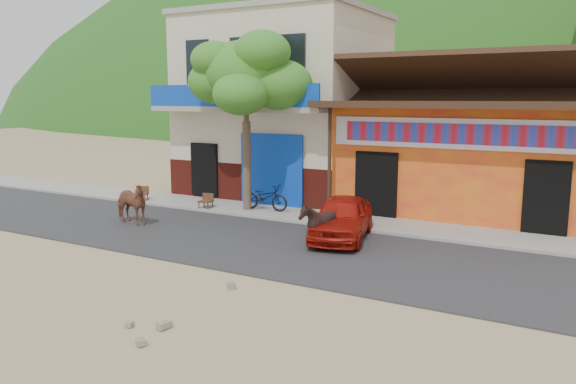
# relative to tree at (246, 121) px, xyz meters

# --- Properties ---
(ground) EXTENTS (120.00, 120.00, 0.00)m
(ground) POSITION_rel_tree_xyz_m (4.60, -5.80, -3.12)
(ground) COLOR #9E825B
(ground) RESTS_ON ground
(road) EXTENTS (60.00, 5.00, 0.04)m
(road) POSITION_rel_tree_xyz_m (4.60, -3.30, -3.10)
(road) COLOR #28282B
(road) RESTS_ON ground
(sidewalk) EXTENTS (60.00, 2.00, 0.12)m
(sidewalk) POSITION_rel_tree_xyz_m (4.60, 0.20, -3.06)
(sidewalk) COLOR gray
(sidewalk) RESTS_ON ground
(dance_club) EXTENTS (8.00, 6.00, 3.60)m
(dance_club) POSITION_rel_tree_xyz_m (6.60, 4.20, -1.32)
(dance_club) COLOR orange
(dance_club) RESTS_ON ground
(cafe_building) EXTENTS (7.00, 6.00, 7.00)m
(cafe_building) POSITION_rel_tree_xyz_m (-0.90, 4.20, 0.38)
(cafe_building) COLOR beige
(cafe_building) RESTS_ON ground
(hillside) EXTENTS (100.00, 40.00, 24.00)m
(hillside) POSITION_rel_tree_xyz_m (4.60, 64.20, 8.88)
(hillside) COLOR #194C14
(hillside) RESTS_ON ground
(tree) EXTENTS (3.00, 3.00, 6.00)m
(tree) POSITION_rel_tree_xyz_m (0.00, 0.00, 0.00)
(tree) COLOR #2D721E
(tree) RESTS_ON sidewalk
(cow_tan) EXTENTS (1.63, 0.91, 1.31)m
(cow_tan) POSITION_rel_tree_xyz_m (-2.13, -3.37, -2.43)
(cow_tan) COLOR brown
(cow_tan) RESTS_ON road
(cow_dark) EXTENTS (1.49, 1.45, 1.24)m
(cow_dark) POSITION_rel_tree_xyz_m (4.22, -3.04, -2.46)
(cow_dark) COLOR black
(cow_dark) RESTS_ON road
(red_car) EXTENTS (2.18, 3.72, 1.19)m
(red_car) POSITION_rel_tree_xyz_m (4.33, -1.81, -2.49)
(red_car) COLOR #A2140B
(red_car) RESTS_ON road
(scooter) EXTENTS (1.73, 0.67, 0.89)m
(scooter) POSITION_rel_tree_xyz_m (0.60, 0.18, -2.55)
(scooter) COLOR black
(scooter) RESTS_ON sidewalk
(cafe_chair_left) EXTENTS (0.58, 0.58, 0.95)m
(cafe_chair_left) POSITION_rel_tree_xyz_m (-4.40, -0.50, -2.52)
(cafe_chair_left) COLOR #4B2619
(cafe_chair_left) RESTS_ON sidewalk
(cafe_chair_right) EXTENTS (0.48, 0.48, 0.92)m
(cafe_chair_right) POSITION_rel_tree_xyz_m (-1.40, -0.50, -2.54)
(cafe_chair_right) COLOR #453117
(cafe_chair_right) RESTS_ON sidewalk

